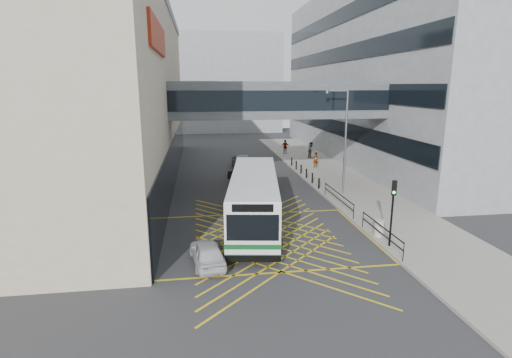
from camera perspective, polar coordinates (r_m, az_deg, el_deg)
name	(u,v)px	position (r m, az deg, el deg)	size (l,w,h in m)	color
ground	(266,238)	(23.61, 1.40, -8.37)	(120.00, 120.00, 0.00)	#333335
building_whsmith	(30,94)	(40.25, -29.55, 10.57)	(24.17, 42.00, 16.00)	#BAAA90
building_right	(431,74)	(53.39, 23.72, 13.57)	(24.09, 44.00, 20.00)	gray
building_far	(205,84)	(81.65, -7.23, 13.36)	(28.00, 16.00, 18.00)	gray
skybridge	(278,100)	(34.31, 3.11, 11.23)	(20.00, 4.10, 3.00)	#4C5156
pavement	(331,176)	(39.72, 10.64, 0.49)	(6.00, 54.00, 0.16)	gray
box_junction	(266,238)	(23.61, 1.40, -8.37)	(12.00, 9.00, 0.01)	gold
bus	(254,198)	(24.92, -0.27, -2.79)	(4.55, 12.34, 3.38)	silver
car_white	(207,252)	(20.23, -6.97, -10.38)	(1.60, 3.91, 1.24)	silver
car_dark	(247,176)	(35.44, -1.26, 0.37)	(1.99, 5.10, 1.60)	black
car_silver	(242,160)	(43.16, -2.07, 2.67)	(2.12, 5.03, 1.56)	gray
traffic_light	(393,204)	(22.37, 18.96, -3.38)	(0.31, 0.44, 3.71)	black
street_lamp	(343,136)	(32.24, 12.36, 6.05)	(1.86, 0.30, 8.19)	slate
litter_bin	(379,228)	(24.32, 17.14, -6.73)	(0.55, 0.55, 0.95)	#ADA89E
kerb_railings	(355,210)	(26.58, 13.98, -4.27)	(0.05, 12.54, 1.00)	black
bollards	(304,171)	(38.81, 6.82, 1.13)	(0.14, 10.14, 0.90)	black
pedestrian_a	(315,160)	(42.84, 8.48, 2.72)	(0.65, 0.46, 1.64)	gray
pedestrian_b	(311,150)	(48.45, 7.90, 4.11)	(0.93, 0.54, 1.90)	gray
pedestrian_c	(285,147)	(50.94, 4.20, 4.60)	(1.07, 0.51, 1.81)	gray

